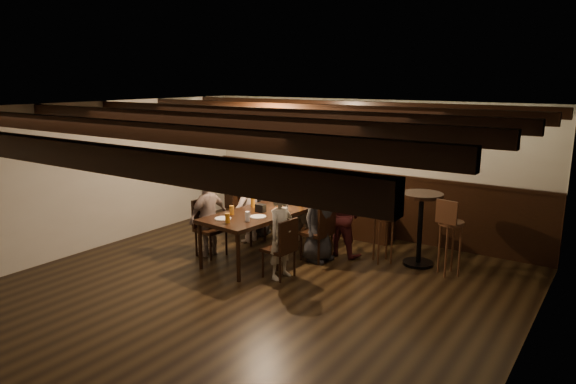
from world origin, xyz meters
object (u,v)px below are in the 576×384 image
Objects in this scene: chair_right_near at (317,242)px; person_bench_left at (259,201)px; person_right_near at (319,217)px; person_left_far at (208,217)px; dining_table at (263,215)px; high_top_table at (421,218)px; person_bench_centre at (304,204)px; person_bench_right at (344,215)px; chair_left_near at (249,225)px; person_right_far at (281,235)px; chair_right_far at (280,259)px; chair_left_far at (210,239)px; bar_stool_left at (383,236)px; person_left_near at (248,205)px; bar_stool_right at (449,247)px.

chair_right_near is 1.71m from person_bench_left.
person_right_near is (0.03, -0.00, 0.41)m from chair_right_near.
person_left_far reaches higher than person_bench_left.
high_top_table reaches higher than dining_table.
person_bench_centre is 0.91m from person_bench_right.
dining_table is 2.17× the size of chair_left_near.
dining_table is 1.65× the size of person_right_far.
chair_right_far is at bearing 90.00° from person_right_far.
chair_left_far is 0.74× the size of person_bench_left.
bar_stool_left reaches higher than dining_table.
chair_right_near is 0.90m from chair_right_far.
person_right_far is (1.39, -1.02, 0.34)m from chair_left_near.
person_left_near is (-1.38, 1.02, 0.39)m from chair_right_far.
person_right_near reaches higher than chair_right_far.
dining_table is 2.38m from high_top_table.
person_right_far is (0.03, -0.00, 0.36)m from chair_right_far.
chair_left_far is 0.98m from person_left_near.
person_bench_left is (-0.06, 1.36, 0.33)m from chair_left_far.
person_bench_left is at bearing 0.00° from person_bench_right.
person_bench_left is at bearing 50.16° from chair_right_far.
person_bench_left is 0.97× the size of person_right_far.
person_right_near is at bearing 141.34° from person_bench_centre.
bar_stool_right reaches higher than high_top_table.
chair_left_far is 0.72× the size of person_right_far.
bar_stool_left is (2.30, 0.36, 0.13)m from chair_left_near.
high_top_table is at bearing 31.83° from dining_table.
person_bench_left is (-1.50, 1.49, 0.35)m from chair_right_far.
chair_right_near is 1.00m from bar_stool_left.
chair_left_far is 3.63m from bar_stool_right.
person_right_far is 2.13m from high_top_table.
bar_stool_left is (0.92, 1.38, -0.21)m from person_right_far.
chair_right_near is 0.82× the size of bar_stool_right.
person_bench_left is at bearing 9.46° from person_bench_centre.
chair_left_near is at bearing 111.79° from person_bench_left.
chair_right_far is (1.43, -0.12, -0.01)m from chair_left_far.
person_right_far reaches higher than chair_left_near.
chair_right_near is at bearing -153.25° from high_top_table.
chair_right_near is at bearing -0.08° from chair_right_far.
high_top_table reaches higher than chair_left_near.
person_left_near reaches higher than person_left_far.
person_bench_left is 1.08× the size of bar_stool_right.
dining_table is 0.87m from person_right_near.
bar_stool_left is (0.65, 0.05, -0.24)m from person_bench_right.
person_bench_left reaches higher than chair_right_far.
person_right_near is (1.46, -0.13, 0.40)m from chair_left_near.
person_bench_left reaches higher than chair_left_far.
bar_stool_left and bar_stool_right have the same top height.
chair_left_near is 0.90m from chair_left_far.
bar_stool_left is at bearing 122.79° from chair_left_far.
person_left_far is (-0.11, -0.89, 0.34)m from chair_left_near.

